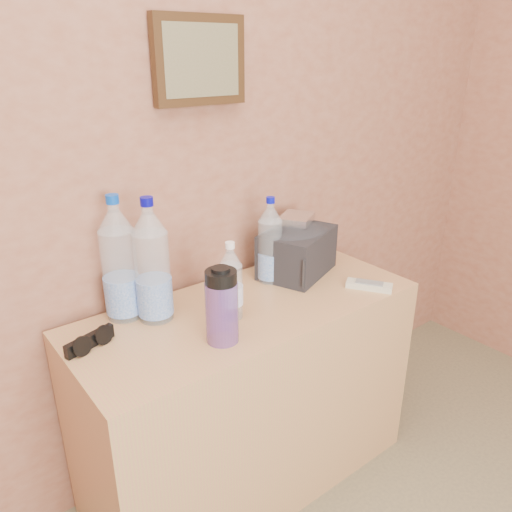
{
  "coord_description": "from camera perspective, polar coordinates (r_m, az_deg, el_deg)",
  "views": [
    {
      "loc": [
        -0.32,
        0.65,
        1.43
      ],
      "look_at": [
        0.51,
        1.71,
        0.87
      ],
      "focal_mm": 35.0,
      "sensor_mm": 36.0,
      "label": 1
    }
  ],
  "objects": [
    {
      "name": "picture_frame",
      "position": [
        1.56,
        -6.42,
        21.32
      ],
      "size": [
        0.3,
        0.03,
        0.25
      ],
      "primitive_type": null,
      "color": "#382311",
      "rests_on": "room_shell"
    },
    {
      "name": "dresser",
      "position": [
        1.75,
        -0.82,
        -15.73
      ],
      "size": [
        1.11,
        0.46,
        0.69
      ],
      "primitive_type": "cube",
      "color": "#A7764C",
      "rests_on": "ground"
    },
    {
      "name": "pet_large_a",
      "position": [
        1.45,
        -11.76,
        -1.26
      ],
      "size": [
        0.1,
        0.1,
        0.37
      ],
      "rotation": [
        0.0,
        0.0,
        -0.42
      ],
      "color": "#C0E6F9",
      "rests_on": "dresser"
    },
    {
      "name": "pet_large_b",
      "position": [
        1.48,
        -15.31,
        -1.02
      ],
      "size": [
        0.1,
        0.1,
        0.37
      ],
      "rotation": [
        0.0,
        0.0,
        -0.41
      ],
      "color": "silver",
      "rests_on": "dresser"
    },
    {
      "name": "pet_large_c",
      "position": [
        1.67,
        1.61,
        1.29
      ],
      "size": [
        0.08,
        0.08,
        0.3
      ],
      "rotation": [
        0.0,
        0.0,
        -0.29
      ],
      "color": "silver",
      "rests_on": "dresser"
    },
    {
      "name": "pet_small",
      "position": [
        1.45,
        -2.91,
        -3.33
      ],
      "size": [
        0.07,
        0.07,
        0.24
      ],
      "rotation": [
        0.0,
        0.0,
        -0.24
      ],
      "color": "silver",
      "rests_on": "dresser"
    },
    {
      "name": "nalgene_bottle",
      "position": [
        1.34,
        -3.94,
        -5.66
      ],
      "size": [
        0.09,
        0.09,
        0.22
      ],
      "rotation": [
        0.0,
        0.0,
        -0.33
      ],
      "color": "#613896",
      "rests_on": "dresser"
    },
    {
      "name": "sunglasses",
      "position": [
        1.42,
        -18.47,
        -9.2
      ],
      "size": [
        0.16,
        0.09,
        0.04
      ],
      "primitive_type": null,
      "rotation": [
        0.0,
        0.0,
        0.29
      ],
      "color": "black",
      "rests_on": "dresser"
    },
    {
      "name": "ac_remote",
      "position": [
        1.71,
        12.81,
        -3.32
      ],
      "size": [
        0.12,
        0.15,
        0.02
      ],
      "primitive_type": "cube",
      "rotation": [
        0.0,
        0.0,
        -0.99
      ],
      "color": "white",
      "rests_on": "dresser"
    },
    {
      "name": "toiletry_bag",
      "position": [
        1.75,
        4.73,
        0.79
      ],
      "size": [
        0.32,
        0.28,
        0.18
      ],
      "primitive_type": null,
      "rotation": [
        0.0,
        0.0,
        0.38
      ],
      "color": "black",
      "rests_on": "dresser"
    },
    {
      "name": "foil_packet",
      "position": [
        1.74,
        4.64,
        4.27
      ],
      "size": [
        0.16,
        0.15,
        0.03
      ],
      "primitive_type": "cube",
      "rotation": [
        0.0,
        0.0,
        0.55
      ],
      "color": "silver",
      "rests_on": "toiletry_bag"
    }
  ]
}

